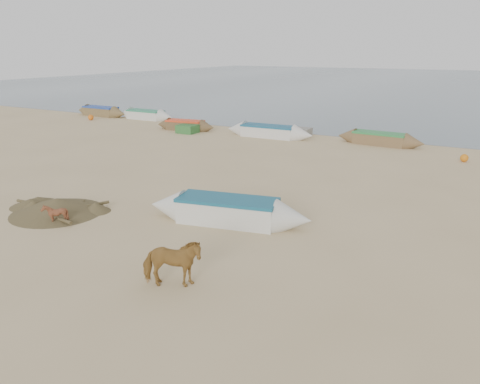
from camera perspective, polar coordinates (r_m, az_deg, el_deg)
name	(u,v)px	position (r m, az deg, el deg)	size (l,w,h in m)	color
ground	(176,257)	(14.49, -7.87, -7.87)	(140.00, 140.00, 0.00)	tan
sea	(457,84)	(92.91, 24.91, 11.85)	(160.00, 160.00, 0.00)	slate
cow_adult	(172,263)	(12.52, -8.31, -8.59)	(0.74, 1.62, 1.37)	olive
calf_front	(55,214)	(18.03, -21.63, -2.53)	(0.63, 0.71, 0.78)	brown
near_canoe	(228,211)	(16.90, -1.53, -2.28)	(6.10, 1.30, 0.94)	silver
debris_pile	(57,205)	(19.34, -21.41, -1.53)	(3.52, 3.52, 0.57)	brown
waterline_canoes	(352,136)	(32.55, 13.55, 6.64)	(57.62, 4.55, 0.88)	brown
beach_clutter	(440,150)	(30.39, 23.17, 4.78)	(46.10, 4.31, 0.64)	#30672E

